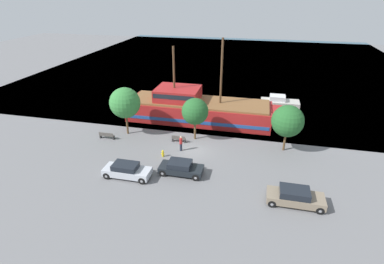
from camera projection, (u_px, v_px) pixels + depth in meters
name	position (u px, v px, depth m)	size (l,w,h in m)	color
ground_plane	(193.00, 149.00, 33.89)	(160.00, 160.00, 0.00)	slate
water_surface	(233.00, 63.00, 72.46)	(80.00, 80.00, 0.00)	#33566B
pirate_ship	(197.00, 109.00, 40.81)	(20.65, 5.79, 11.10)	#A31E1E
moored_boat_dockside	(279.00, 102.00, 46.05)	(5.76, 2.42, 1.66)	#B7B2A8
parked_car_curb_front	(295.00, 197.00, 25.10)	(4.71, 1.97, 1.47)	#7F705B
parked_car_curb_mid	(181.00, 168.00, 29.21)	(4.27, 1.90, 1.36)	black
parked_car_curb_rear	(127.00, 170.00, 28.72)	(4.56, 1.82, 1.43)	#B7BCC6
fire_hydrant	(163.00, 153.00, 32.31)	(0.42, 0.25, 0.76)	yellow
bench_promenade_east	(107.00, 135.00, 36.10)	(1.84, 0.45, 0.85)	#4C4742
bench_promenade_west	(179.00, 139.00, 35.35)	(1.62, 0.45, 0.85)	#4C4742
pedestrian_walking_near	(181.00, 143.00, 33.29)	(0.32, 0.32, 1.78)	#232838
tree_row_east	(125.00, 103.00, 35.84)	(3.70, 3.70, 5.94)	brown
tree_row_mideast	(195.00, 111.00, 34.77)	(3.14, 3.14, 5.14)	brown
tree_row_midwest	(288.00, 121.00, 32.25)	(3.48, 3.48, 5.31)	brown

